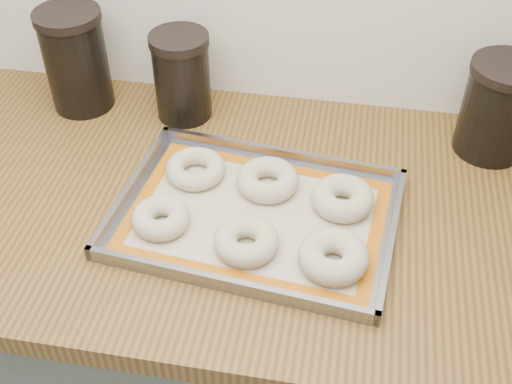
% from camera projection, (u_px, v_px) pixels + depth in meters
% --- Properties ---
extents(cabinet, '(3.00, 0.65, 0.86)m').
position_uv_depth(cabinet, '(274.00, 357.00, 1.42)').
color(cabinet, '#596357').
rests_on(cabinet, floor).
extents(countertop, '(3.06, 0.68, 0.04)m').
position_uv_depth(countertop, '(280.00, 212.00, 1.12)').
color(countertop, brown).
rests_on(countertop, cabinet).
extents(baking_tray, '(0.49, 0.38, 0.03)m').
position_uv_depth(baking_tray, '(256.00, 215.00, 1.07)').
color(baking_tray, gray).
rests_on(baking_tray, countertop).
extents(baking_mat, '(0.45, 0.33, 0.00)m').
position_uv_depth(baking_mat, '(256.00, 216.00, 1.07)').
color(baking_mat, '#C6B793').
rests_on(baking_mat, baking_tray).
extents(bagel_front_left, '(0.11, 0.11, 0.04)m').
position_uv_depth(bagel_front_left, '(161.00, 218.00, 1.05)').
color(bagel_front_left, beige).
rests_on(bagel_front_left, baking_mat).
extents(bagel_front_mid, '(0.13, 0.13, 0.04)m').
position_uv_depth(bagel_front_mid, '(246.00, 241.00, 1.01)').
color(bagel_front_mid, beige).
rests_on(bagel_front_mid, baking_mat).
extents(bagel_front_right, '(0.13, 0.13, 0.04)m').
position_uv_depth(bagel_front_right, '(333.00, 257.00, 0.98)').
color(bagel_front_right, beige).
rests_on(bagel_front_right, baking_mat).
extents(bagel_back_left, '(0.14, 0.14, 0.03)m').
position_uv_depth(bagel_back_left, '(195.00, 169.00, 1.14)').
color(bagel_back_left, beige).
rests_on(bagel_back_left, baking_mat).
extents(bagel_back_mid, '(0.13, 0.13, 0.04)m').
position_uv_depth(bagel_back_mid, '(268.00, 180.00, 1.12)').
color(bagel_back_mid, beige).
rests_on(bagel_back_mid, baking_mat).
extents(bagel_back_right, '(0.11, 0.11, 0.04)m').
position_uv_depth(bagel_back_right, '(343.00, 198.00, 1.08)').
color(bagel_back_right, beige).
rests_on(bagel_back_right, baking_mat).
extents(canister_left, '(0.13, 0.13, 0.20)m').
position_uv_depth(canister_left, '(76.00, 60.00, 1.26)').
color(canister_left, black).
rests_on(canister_left, countertop).
extents(canister_mid, '(0.11, 0.11, 0.18)m').
position_uv_depth(canister_mid, '(182.00, 76.00, 1.24)').
color(canister_mid, black).
rests_on(canister_mid, countertop).
extents(canister_right, '(0.14, 0.14, 0.18)m').
position_uv_depth(canister_right, '(498.00, 108.00, 1.16)').
color(canister_right, black).
rests_on(canister_right, countertop).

